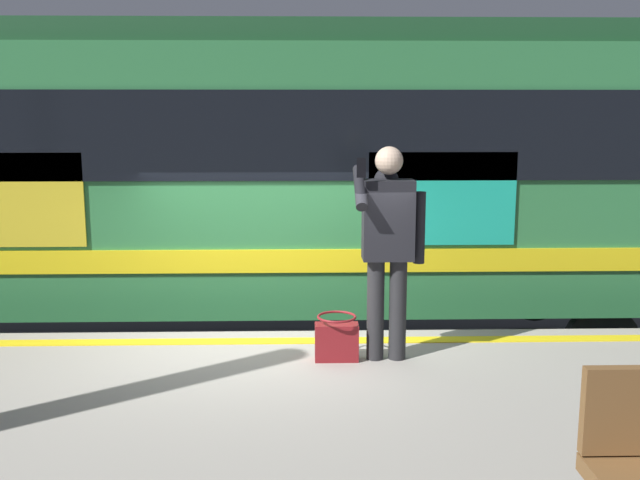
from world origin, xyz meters
The scene contains 7 objects.
ground_plane centered at (0.00, 0.00, 0.00)m, with size 25.14×25.14×0.00m, color #3D3D3F.
safety_line centered at (0.00, 0.30, 1.13)m, with size 11.80×0.16×0.01m, color yellow.
track_rail_near centered at (0.00, -1.66, 0.08)m, with size 15.66×0.08×0.16m, color slate.
track_rail_far centered at (0.00, -3.10, 0.08)m, with size 15.66×0.08×0.16m, color slate.
train_carriage centered at (0.38, -2.37, 2.47)m, with size 12.46×2.93×3.86m.
passenger centered at (-1.05, 0.76, 2.14)m, with size 0.57×0.55×1.72m.
handbag centered at (-0.65, 0.79, 1.30)m, with size 0.35×0.32×0.37m.
Camera 1 is at (-0.36, 6.48, 3.15)m, focal length 41.33 mm.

